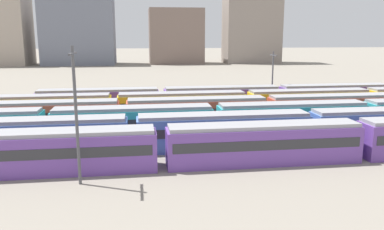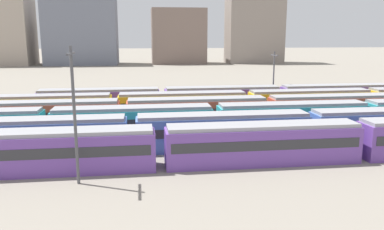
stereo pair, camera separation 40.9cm
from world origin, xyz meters
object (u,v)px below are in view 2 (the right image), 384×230
at_px(train_track_5, 336,96).
at_px(catenary_pole_1, 274,76).
at_px(train_track_4, 247,104).
at_px(train_track_1, 223,131).
at_px(train_track_2, 215,120).
at_px(train_track_0, 263,143).
at_px(catenary_pole_0, 74,110).
at_px(train_track_3, 267,110).

relative_size(train_track_5, catenary_pole_1, 10.42).
bearing_deg(catenary_pole_1, train_track_4, -128.85).
bearing_deg(train_track_1, train_track_2, 88.76).
bearing_deg(train_track_0, train_track_5, 51.64).
bearing_deg(train_track_2, train_track_5, 34.05).
height_order(train_track_1, catenary_pole_1, catenary_pole_1).
height_order(train_track_0, catenary_pole_0, catenary_pole_0).
height_order(train_track_1, train_track_3, same).
relative_size(train_track_0, catenary_pole_0, 5.11).
bearing_deg(train_track_1, catenary_pole_1, 60.38).
bearing_deg(train_track_2, train_track_0, -76.44).
relative_size(train_track_3, train_track_5, 0.80).
distance_m(train_track_4, catenary_pole_1, 11.21).
height_order(train_track_3, train_track_4, same).
bearing_deg(catenary_pole_0, train_track_1, 31.34).
relative_size(train_track_1, train_track_2, 0.75).
distance_m(train_track_3, train_track_4, 5.37).
distance_m(train_track_1, train_track_3, 13.25).
xyz_separation_m(train_track_2, train_track_3, (8.10, 5.20, 0.00)).
bearing_deg(train_track_5, train_track_1, -138.12).
height_order(train_track_4, train_track_5, same).
height_order(train_track_3, train_track_5, same).
bearing_deg(train_track_5, train_track_3, -145.24).
xyz_separation_m(train_track_5, catenary_pole_1, (-9.56, 3.19, 3.12)).
relative_size(train_track_0, train_track_2, 0.75).
xyz_separation_m(train_track_4, train_track_5, (16.31, 5.20, 0.00)).
height_order(train_track_4, catenary_pole_1, catenary_pole_1).
bearing_deg(train_track_1, train_track_5, 41.88).
distance_m(train_track_0, train_track_2, 10.70).
relative_size(train_track_5, catenary_pole_0, 8.57).
distance_m(train_track_1, train_track_2, 5.20).
bearing_deg(train_track_5, catenary_pole_1, 161.55).
relative_size(train_track_2, train_track_3, 1.00).
bearing_deg(catenary_pole_1, train_track_1, -119.62).
xyz_separation_m(train_track_2, train_track_5, (23.08, 15.60, 0.00)).
relative_size(train_track_0, train_track_1, 1.00).
bearing_deg(train_track_0, train_track_2, 103.56).
xyz_separation_m(train_track_3, catenary_pole_0, (-21.75, -18.65, 4.12)).
bearing_deg(catenary_pole_0, train_track_2, 44.56).
height_order(train_track_5, catenary_pole_1, catenary_pole_1).
xyz_separation_m(train_track_3, catenary_pole_1, (5.43, 13.59, 3.12)).
bearing_deg(catenary_pole_1, train_track_2, -125.75).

